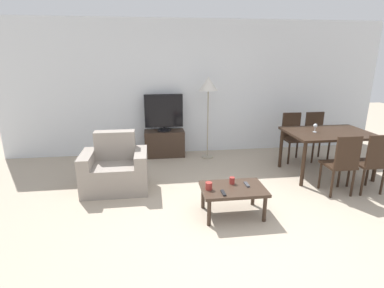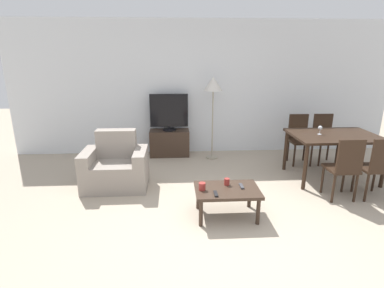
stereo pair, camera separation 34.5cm
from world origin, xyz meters
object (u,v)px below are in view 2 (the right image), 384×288
at_px(armchair, 116,168).
at_px(coffee_table, 227,192).
at_px(tv, 169,112).
at_px(dining_chair_near, 345,166).
at_px(dining_table, 334,139).
at_px(dining_chair_far_left, 299,136).
at_px(floor_lamp, 213,88).
at_px(remote_primary, 241,186).
at_px(remote_secondary, 216,194).
at_px(wine_glass_left, 320,128).
at_px(dining_chair_far, 324,136).
at_px(tv_stand, 170,143).
at_px(dining_chair_near_right, 378,165).
at_px(cup_colored_far, 227,182).
at_px(cup_white_near, 202,186).

relative_size(armchair, coffee_table, 1.20).
bearing_deg(tv, dining_chair_near, -40.81).
relative_size(dining_table, dining_chair_near, 1.48).
height_order(dining_table, dining_chair_far_left, dining_chair_far_left).
distance_m(dining_table, floor_lamp, 2.31).
xyz_separation_m(remote_primary, remote_secondary, (-0.36, -0.20, 0.00)).
relative_size(dining_chair_far_left, wine_glass_left, 6.39).
distance_m(dining_chair_near, floor_lamp, 2.69).
bearing_deg(dining_chair_far_left, wine_glass_left, -90.66).
distance_m(dining_chair_near, dining_chair_far, 1.66).
bearing_deg(dining_chair_near, tv_stand, 139.15).
distance_m(armchair, dining_chair_near, 3.39).
bearing_deg(tv, floor_lamp, -13.88).
xyz_separation_m(dining_chair_near_right, wine_glass_left, (-0.49, 0.80, 0.35)).
distance_m(tv_stand, wine_glass_left, 2.88).
bearing_deg(coffee_table, dining_chair_near, 11.75).
height_order(armchair, dining_chair_far, dining_chair_far).
bearing_deg(floor_lamp, dining_chair_near, -49.89).
height_order(dining_table, dining_chair_far, dining_chair_far).
bearing_deg(remote_primary, cup_colored_far, 158.54).
bearing_deg(tv, dining_table, -26.42).
relative_size(tv, floor_lamp, 0.47).
height_order(dining_chair_far_left, wine_glass_left, dining_chair_far_left).
distance_m(tv, dining_table, 3.05).
bearing_deg(cup_colored_far, floor_lamp, 87.98).
bearing_deg(remote_secondary, dining_chair_near, 15.25).
xyz_separation_m(armchair, remote_primary, (1.79, -0.97, 0.08)).
relative_size(coffee_table, dining_chair_near_right, 0.88).
bearing_deg(tv, coffee_table, -73.01).
distance_m(tv_stand, dining_chair_far, 3.03).
xyz_separation_m(tv, remote_primary, (0.96, -2.46, -0.52)).
bearing_deg(cup_white_near, remote_secondary, -41.95).
bearing_deg(cup_colored_far, remote_primary, -21.46).
relative_size(dining_chair_near_right, wine_glass_left, 6.39).
bearing_deg(tv_stand, dining_chair_near_right, -35.91).
distance_m(tv_stand, dining_chair_far_left, 2.56).
distance_m(remote_primary, cup_white_near, 0.52).
xyz_separation_m(cup_colored_far, wine_glass_left, (1.70, 1.04, 0.44)).
bearing_deg(tv, dining_chair_far, -10.73).
bearing_deg(cup_white_near, dining_table, 27.06).
relative_size(tv, dining_chair_near_right, 0.82).
bearing_deg(cup_white_near, armchair, 140.85).
relative_size(coffee_table, cup_white_near, 8.52).
xyz_separation_m(dining_chair_near, dining_chair_far, (0.48, 1.58, 0.00)).
height_order(tv_stand, dining_chair_near_right, dining_chair_near_right).
bearing_deg(floor_lamp, wine_glass_left, -34.97).
relative_size(dining_chair_far, remote_secondary, 6.22).
height_order(coffee_table, cup_white_near, cup_white_near).
relative_size(cup_white_near, wine_glass_left, 0.66).
bearing_deg(coffee_table, remote_secondary, -136.83).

